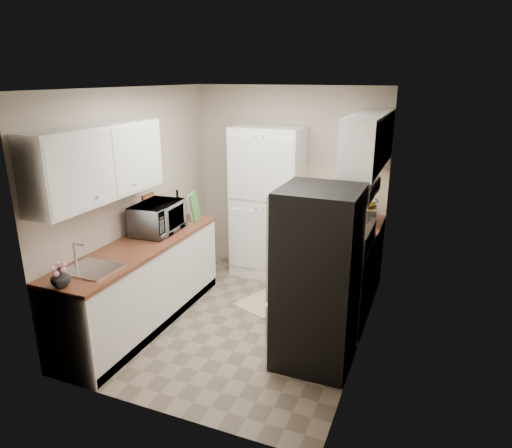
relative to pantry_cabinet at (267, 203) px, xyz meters
name	(u,v)px	position (x,y,z in m)	size (l,w,h in m)	color
ground	(242,320)	(0.20, -1.32, -1.00)	(3.20, 3.20, 0.00)	#7A6B56
room_shell	(239,178)	(0.18, -1.32, 0.63)	(2.64, 3.24, 2.52)	#B6A693
pantry_cabinet	(267,203)	(0.00, 0.00, 0.00)	(0.90, 0.55, 2.00)	white
base_cabinet_left	(143,285)	(-0.79, -1.75, -0.56)	(0.60, 2.30, 0.88)	white
countertop_left	(139,246)	(-0.79, -1.75, -0.10)	(0.63, 2.33, 0.04)	brown
base_cabinet_right	(353,259)	(1.19, -0.12, -0.56)	(0.60, 0.80, 0.88)	white
countertop_right	(355,224)	(1.19, -0.12, -0.10)	(0.63, 0.83, 0.04)	brown
electric_range	(338,281)	(1.17, -0.93, -0.52)	(0.71, 0.78, 1.13)	#B7B7BC
refrigerator	(317,279)	(1.14, -1.73, -0.15)	(0.70, 0.72, 1.70)	#B7B7BC
microwave	(158,218)	(-0.82, -1.33, 0.09)	(0.61, 0.42, 0.34)	silver
wine_bottle	(178,206)	(-0.87, -0.82, 0.09)	(0.08, 0.08, 0.33)	black
flower_vase	(60,277)	(-0.79, -2.83, 0.00)	(0.16, 0.16, 0.17)	white
cutting_board	(195,206)	(-0.66, -0.75, 0.09)	(0.02, 0.27, 0.34)	green
toaster_oven	(364,215)	(1.29, -0.16, 0.03)	(0.30, 0.38, 0.22)	silver
fruit_basket	(366,201)	(1.30, -0.14, 0.20)	(0.27, 0.27, 0.11)	#FFA604
kitchen_mat	(270,300)	(0.33, -0.76, -0.99)	(0.49, 0.79, 0.01)	#C6B989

